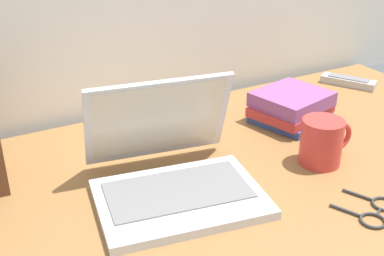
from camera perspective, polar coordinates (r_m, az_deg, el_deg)
desk at (r=1.04m, az=2.77°, el=-6.03°), size 1.60×0.76×0.03m
laptop at (r=0.96m, az=-2.31°, el=-4.85°), size 0.35×0.34×0.21m
coffee_mug at (r=1.09m, az=14.86°, el=-1.48°), size 0.13×0.09×0.10m
remote_control_near at (r=1.57m, az=17.63°, el=5.16°), size 0.12×0.16×0.02m
eyeglasses at (r=0.98m, az=20.57°, el=-9.00°), size 0.12×0.13×0.01m
book_stack at (r=1.27m, az=11.39°, el=2.42°), size 0.22×0.20×0.08m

